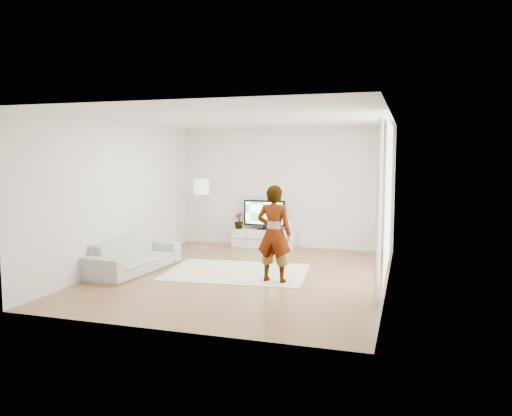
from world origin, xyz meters
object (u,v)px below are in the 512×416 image
(media_console, at_px, (264,238))
(rug, at_px, (237,272))
(floor_lamp, at_px, (201,190))
(television, at_px, (264,214))
(player, at_px, (274,233))
(sofa, at_px, (134,255))

(media_console, relative_size, rug, 0.58)
(floor_lamp, bearing_deg, rug, -52.70)
(television, height_order, rug, television)
(television, height_order, floor_lamp, floor_lamp)
(media_console, xyz_separation_m, player, (1.07, -3.08, 0.63))
(sofa, bearing_deg, television, -22.88)
(rug, bearing_deg, player, -29.70)
(media_console, relative_size, floor_lamp, 0.93)
(television, bearing_deg, floor_lamp, -159.58)
(media_console, distance_m, sofa, 3.49)
(television, height_order, sofa, television)
(media_console, height_order, sofa, sofa)
(player, bearing_deg, rug, -26.26)
(rug, bearing_deg, media_console, 95.10)
(sofa, height_order, floor_lamp, floor_lamp)
(media_console, height_order, player, player)
(sofa, relative_size, floor_lamp, 1.29)
(television, distance_m, floor_lamp, 1.57)
(media_console, distance_m, rug, 2.61)
(player, height_order, floor_lamp, player)
(player, xyz_separation_m, sofa, (-2.70, -0.01, -0.53))
(television, relative_size, player, 0.60)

